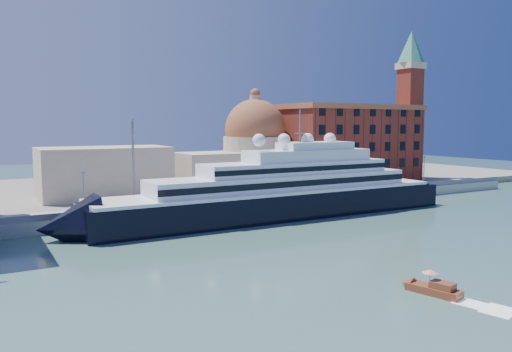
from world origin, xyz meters
TOP-DOWN VIEW (x-y plane):
  - ground at (0.00, 0.00)m, footprint 400.00×400.00m
  - quay at (0.00, 34.00)m, footprint 180.00×10.00m
  - land at (0.00, 75.00)m, footprint 260.00×72.00m
  - quay_fence at (0.00, 29.50)m, footprint 180.00×0.10m
  - superyacht at (4.54, 23.00)m, footprint 88.45×12.26m
  - water_taxi at (-2.20, -26.29)m, footprint 3.56×6.54m
  - warehouse at (52.00, 52.00)m, footprint 43.00×19.00m
  - campanile at (76.00, 52.00)m, footprint 8.40×8.40m
  - church at (6.39, 57.72)m, footprint 66.00×18.00m
  - lamp_posts at (-12.67, 32.27)m, footprint 120.80×2.40m

SIDE VIEW (x-z plane):
  - ground at x=0.00m, z-range 0.00..0.00m
  - water_taxi at x=-2.20m, z-range -0.77..2.19m
  - land at x=0.00m, z-range 0.00..2.00m
  - quay at x=0.00m, z-range 0.00..2.50m
  - quay_fence at x=0.00m, z-range 2.50..3.70m
  - superyacht at x=4.54m, z-range -8.66..17.78m
  - lamp_posts at x=-12.67m, z-range 0.84..18.84m
  - church at x=6.39m, z-range -1.84..23.66m
  - warehouse at x=52.00m, z-range 2.16..25.41m
  - campanile at x=76.00m, z-range 5.26..52.26m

